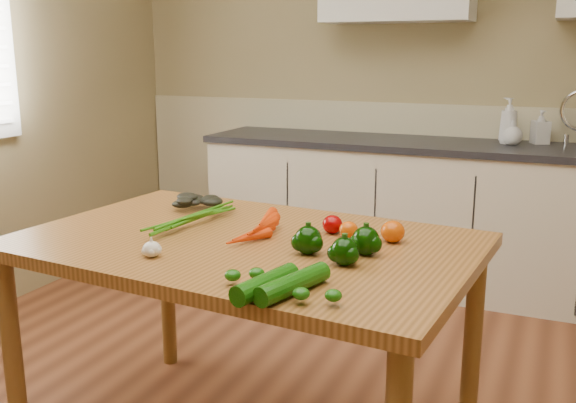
{
  "coord_description": "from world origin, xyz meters",
  "views": [
    {
      "loc": [
        0.9,
        -1.66,
        1.42
      ],
      "look_at": [
        -0.01,
        0.44,
        0.89
      ],
      "focal_mm": 40.0,
      "sensor_mm": 36.0,
      "label": 1
    }
  ],
  "objects_px": {
    "tomato_b": "(349,230)",
    "zucchini_a": "(293,284)",
    "tomato_c": "(393,231)",
    "soap_bottle_a": "(509,121)",
    "pepper_c": "(344,251)",
    "carrot_bunch": "(237,223)",
    "table": "(245,264)",
    "tomato_a": "(332,224)",
    "pepper_b": "(366,241)",
    "zucchini_b": "(266,284)",
    "soap_bottle_b": "(541,127)",
    "garlic_bulb": "(152,249)",
    "leafy_greens": "(188,197)",
    "pepper_a": "(308,240)",
    "soap_bottle_c": "(513,132)"
  },
  "relations": [
    {
      "from": "pepper_c",
      "to": "tomato_c",
      "type": "height_order",
      "value": "pepper_c"
    },
    {
      "from": "table",
      "to": "tomato_a",
      "type": "height_order",
      "value": "tomato_a"
    },
    {
      "from": "table",
      "to": "tomato_a",
      "type": "distance_m",
      "value": 0.33
    },
    {
      "from": "table",
      "to": "leafy_greens",
      "type": "height_order",
      "value": "leafy_greens"
    },
    {
      "from": "soap_bottle_a",
      "to": "zucchini_a",
      "type": "relative_size",
      "value": 1.03
    },
    {
      "from": "carrot_bunch",
      "to": "tomato_a",
      "type": "relative_size",
      "value": 3.96
    },
    {
      "from": "soap_bottle_c",
      "to": "leafy_greens",
      "type": "xyz_separation_m",
      "value": [
        -1.08,
        -1.78,
        -0.11
      ]
    },
    {
      "from": "carrot_bunch",
      "to": "tomato_b",
      "type": "bearing_deg",
      "value": 18.56
    },
    {
      "from": "zucchini_a",
      "to": "soap_bottle_b",
      "type": "bearing_deg",
      "value": 79.28
    },
    {
      "from": "pepper_b",
      "to": "zucchini_b",
      "type": "xyz_separation_m",
      "value": [
        -0.14,
        -0.43,
        -0.02
      ]
    },
    {
      "from": "tomato_b",
      "to": "zucchini_a",
      "type": "relative_size",
      "value": 0.25
    },
    {
      "from": "soap_bottle_a",
      "to": "tomato_b",
      "type": "height_order",
      "value": "soap_bottle_a"
    },
    {
      "from": "soap_bottle_a",
      "to": "leafy_greens",
      "type": "height_order",
      "value": "soap_bottle_a"
    },
    {
      "from": "garlic_bulb",
      "to": "table",
      "type": "bearing_deg",
      "value": 59.03
    },
    {
      "from": "table",
      "to": "garlic_bulb",
      "type": "xyz_separation_m",
      "value": [
        -0.17,
        -0.29,
        0.11
      ]
    },
    {
      "from": "tomato_b",
      "to": "tomato_c",
      "type": "relative_size",
      "value": 0.8
    },
    {
      "from": "tomato_b",
      "to": "table",
      "type": "bearing_deg",
      "value": -155.79
    },
    {
      "from": "soap_bottle_b",
      "to": "tomato_b",
      "type": "xyz_separation_m",
      "value": [
        -0.51,
        -2.01,
        -0.16
      ]
    },
    {
      "from": "soap_bottle_a",
      "to": "carrot_bunch",
      "type": "xyz_separation_m",
      "value": [
        -0.71,
        -2.04,
        -0.19
      ]
    },
    {
      "from": "soap_bottle_a",
      "to": "table",
      "type": "bearing_deg",
      "value": 23.93
    },
    {
      "from": "soap_bottle_a",
      "to": "soap_bottle_c",
      "type": "relative_size",
      "value": 1.82
    },
    {
      "from": "pepper_c",
      "to": "soap_bottle_b",
      "type": "bearing_deg",
      "value": 79.2
    },
    {
      "from": "soap_bottle_a",
      "to": "pepper_c",
      "type": "distance_m",
      "value": 2.24
    },
    {
      "from": "table",
      "to": "pepper_b",
      "type": "distance_m",
      "value": 0.44
    },
    {
      "from": "garlic_bulb",
      "to": "tomato_c",
      "type": "height_order",
      "value": "tomato_c"
    },
    {
      "from": "tomato_a",
      "to": "soap_bottle_b",
      "type": "bearing_deg",
      "value": 73.62
    },
    {
      "from": "soap_bottle_c",
      "to": "zucchini_a",
      "type": "distance_m",
      "value": 2.49
    },
    {
      "from": "table",
      "to": "leafy_greens",
      "type": "bearing_deg",
      "value": 149.81
    },
    {
      "from": "soap_bottle_a",
      "to": "garlic_bulb",
      "type": "bearing_deg",
      "value": 22.13
    },
    {
      "from": "table",
      "to": "zucchini_a",
      "type": "distance_m",
      "value": 0.54
    },
    {
      "from": "garlic_bulb",
      "to": "zucchini_a",
      "type": "xyz_separation_m",
      "value": [
        0.52,
        -0.11,
        0.0
      ]
    },
    {
      "from": "pepper_b",
      "to": "tomato_c",
      "type": "distance_m",
      "value": 0.17
    },
    {
      "from": "soap_bottle_b",
      "to": "tomato_b",
      "type": "height_order",
      "value": "soap_bottle_b"
    },
    {
      "from": "table",
      "to": "leafy_greens",
      "type": "distance_m",
      "value": 0.5
    },
    {
      "from": "table",
      "to": "tomato_c",
      "type": "xyz_separation_m",
      "value": [
        0.47,
        0.16,
        0.13
      ]
    },
    {
      "from": "soap_bottle_c",
      "to": "tomato_a",
      "type": "bearing_deg",
      "value": -109.68
    },
    {
      "from": "soap_bottle_c",
      "to": "zucchini_a",
      "type": "height_order",
      "value": "soap_bottle_c"
    },
    {
      "from": "table",
      "to": "tomato_b",
      "type": "bearing_deg",
      "value": 29.02
    },
    {
      "from": "garlic_bulb",
      "to": "zucchini_b",
      "type": "relative_size",
      "value": 0.25
    },
    {
      "from": "garlic_bulb",
      "to": "pepper_a",
      "type": "xyz_separation_m",
      "value": [
        0.43,
        0.22,
        0.02
      ]
    },
    {
      "from": "tomato_c",
      "to": "pepper_a",
      "type": "bearing_deg",
      "value": -132.75
    },
    {
      "from": "soap_bottle_a",
      "to": "zucchini_b",
      "type": "height_order",
      "value": "soap_bottle_a"
    },
    {
      "from": "carrot_bunch",
      "to": "tomato_a",
      "type": "bearing_deg",
      "value": 27.29
    },
    {
      "from": "soap_bottle_c",
      "to": "tomato_a",
      "type": "relative_size",
      "value": 2.07
    },
    {
      "from": "table",
      "to": "pepper_a",
      "type": "xyz_separation_m",
      "value": [
        0.26,
        -0.07,
        0.13
      ]
    },
    {
      "from": "leafy_greens",
      "to": "tomato_a",
      "type": "xyz_separation_m",
      "value": [
        0.64,
        -0.1,
        -0.02
      ]
    },
    {
      "from": "pepper_a",
      "to": "soap_bottle_c",
      "type": "bearing_deg",
      "value": 78.6
    },
    {
      "from": "pepper_a",
      "to": "soap_bottle_a",
      "type": "bearing_deg",
      "value": 79.53
    },
    {
      "from": "soap_bottle_a",
      "to": "pepper_a",
      "type": "xyz_separation_m",
      "value": [
        -0.4,
        -2.16,
        -0.18
      ]
    },
    {
      "from": "zucchini_b",
      "to": "pepper_a",
      "type": "bearing_deg",
      "value": 93.95
    }
  ]
}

